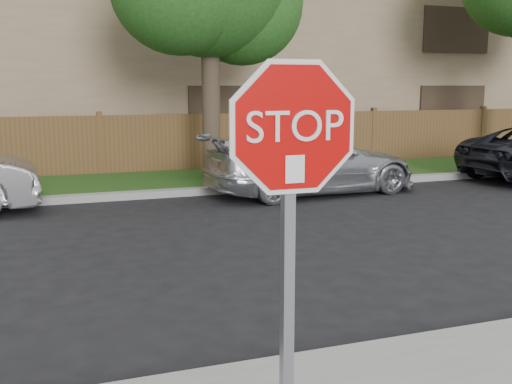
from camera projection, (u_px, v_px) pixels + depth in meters
name	position (u px, v px, depth m)	size (l,w,h in m)	color
ground	(231.00, 374.00, 4.98)	(90.00, 90.00, 0.00)	black
far_curb	(116.00, 196.00, 12.53)	(70.00, 0.30, 0.15)	gray
grass_strip	(108.00, 185.00, 14.06)	(70.00, 3.00, 0.12)	#1E4714
fence	(101.00, 147.00, 15.42)	(70.00, 0.12, 1.60)	brown
apartment_building	(82.00, 50.00, 20.13)	(35.20, 9.20, 7.20)	#886F54
stop_sign	(292.00, 186.00, 3.25)	(1.01, 0.13, 2.55)	gray
sedan_right	(312.00, 162.00, 13.17)	(1.95, 4.80, 1.39)	silver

